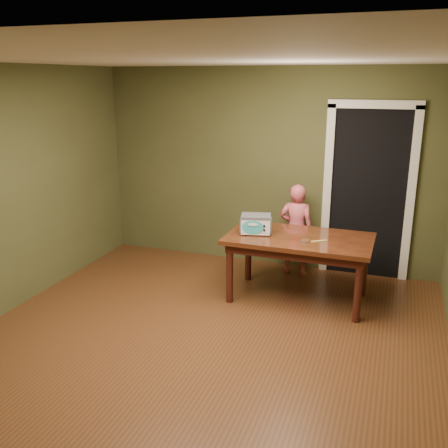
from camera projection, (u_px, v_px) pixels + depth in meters
name	position (u px, v px, depth m)	size (l,w,h in m)	color
floor	(196.00, 351.00, 4.66)	(5.00, 5.00, 0.00)	#5A3119
room_shell	(193.00, 170.00, 4.18)	(4.52, 5.02, 2.61)	#4A4D29
doorway	(369.00, 190.00, 6.47)	(1.10, 0.66, 2.25)	black
dining_table	(299.00, 245.00, 5.58)	(1.61, 0.92, 0.75)	#34170C
toy_oven	(256.00, 223.00, 5.64)	(0.39, 0.31, 0.22)	#4C4F54
baking_pan	(305.00, 241.00, 5.37)	(0.10, 0.10, 0.02)	silver
spatula	(319.00, 241.00, 5.39)	(0.18, 0.03, 0.01)	#E2CB62
child	(296.00, 230.00, 6.33)	(0.43, 0.28, 1.19)	#D85967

